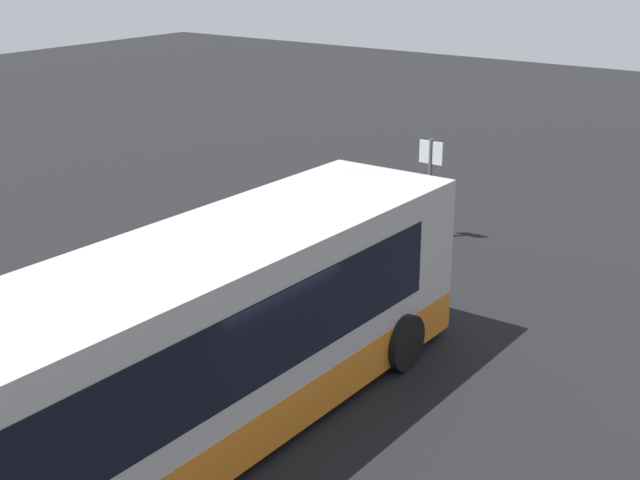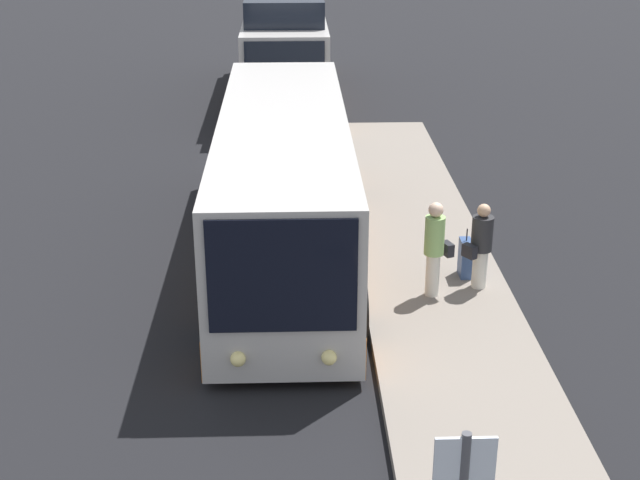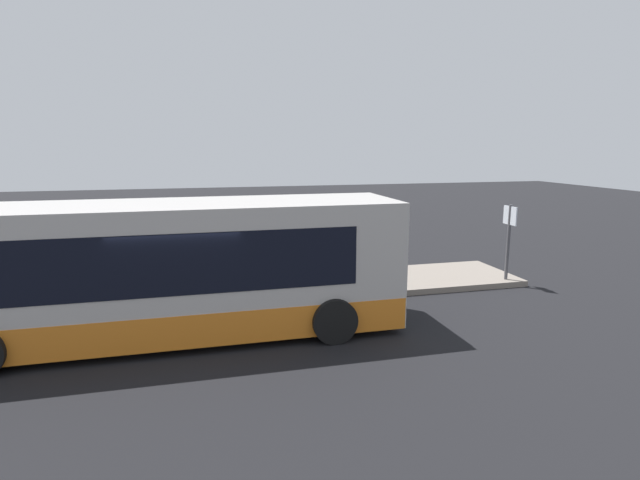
# 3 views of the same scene
# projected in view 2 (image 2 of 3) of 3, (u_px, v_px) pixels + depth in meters

# --- Properties ---
(ground) EXTENTS (80.00, 80.00, 0.00)m
(ground) POSITION_uv_depth(u_px,v_px,m) (278.00, 263.00, 18.13)
(ground) COLOR black
(platform) EXTENTS (20.00, 2.75, 0.17)m
(platform) POSITION_uv_depth(u_px,v_px,m) (423.00, 257.00, 18.19)
(platform) COLOR slate
(platform) RESTS_ON ground
(bus_lead) EXTENTS (10.50, 2.79, 2.97)m
(bus_lead) POSITION_uv_depth(u_px,v_px,m) (284.00, 188.00, 17.90)
(bus_lead) COLOR #B2ADA8
(bus_lead) RESTS_ON ground
(bus_second) EXTENTS (10.42, 2.89, 3.80)m
(bus_second) POSITION_uv_depth(u_px,v_px,m) (285.00, 49.00, 30.28)
(bus_second) COLOR #B2ADA8
(bus_second) RESTS_ON ground
(passenger_boarding) EXTENTS (0.59, 0.66, 1.65)m
(passenger_boarding) POSITION_uv_depth(u_px,v_px,m) (481.00, 244.00, 16.34)
(passenger_boarding) COLOR silver
(passenger_boarding) RESTS_ON platform
(passenger_waiting) EXTENTS (0.48, 0.61, 1.80)m
(passenger_waiting) POSITION_uv_depth(u_px,v_px,m) (435.00, 245.00, 16.01)
(passenger_waiting) COLOR silver
(passenger_waiting) RESTS_ON platform
(suitcase) EXTENTS (0.42, 0.21, 0.97)m
(suitcase) POSITION_uv_depth(u_px,v_px,m) (465.00, 258.00, 17.01)
(suitcase) COLOR #334C7F
(suitcase) RESTS_ON platform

